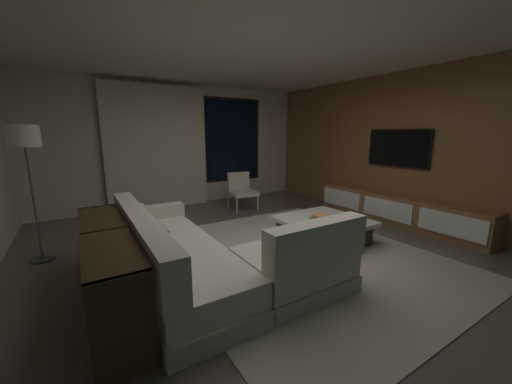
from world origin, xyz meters
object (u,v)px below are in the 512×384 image
(book_stack_on_coffee_table, at_px, (321,217))
(console_table_behind_couch, at_px, (108,262))
(sectional_couch, at_px, (205,258))
(coffee_table, at_px, (323,230))
(mounted_tv, at_px, (398,148))
(accent_chair_near_window, at_px, (241,189))
(standing_lamp, at_px, (25,145))
(media_console, at_px, (396,210))

(book_stack_on_coffee_table, relative_size, console_table_behind_couch, 0.13)
(sectional_couch, bearing_deg, console_table_behind_couch, 171.80)
(sectional_couch, bearing_deg, coffee_table, 6.25)
(book_stack_on_coffee_table, xyz_separation_m, mounted_tv, (2.00, 0.14, 0.96))
(sectional_couch, bearing_deg, accent_chair_near_window, 53.93)
(book_stack_on_coffee_table, relative_size, accent_chair_near_window, 0.35)
(sectional_couch, distance_m, standing_lamp, 2.58)
(sectional_couch, height_order, standing_lamp, standing_lamp)
(mounted_tv, xyz_separation_m, console_table_behind_couch, (-4.85, -0.24, -0.93))
(media_console, distance_m, standing_lamp, 5.66)
(mounted_tv, bearing_deg, coffee_table, -175.35)
(media_console, bearing_deg, standing_lamp, 164.27)
(mounted_tv, distance_m, console_table_behind_couch, 4.94)
(coffee_table, xyz_separation_m, standing_lamp, (-3.53, 1.46, 1.28))
(mounted_tv, height_order, standing_lamp, standing_lamp)
(sectional_couch, relative_size, console_table_behind_couch, 1.19)
(sectional_couch, xyz_separation_m, console_table_behind_couch, (-0.91, 0.13, 0.13))
(mounted_tv, bearing_deg, media_console, -132.37)
(standing_lamp, bearing_deg, sectional_couch, -46.89)
(standing_lamp, bearing_deg, mounted_tv, -13.29)
(console_table_behind_couch, bearing_deg, media_console, 0.56)
(media_console, bearing_deg, sectional_couch, -177.30)
(sectional_couch, height_order, accent_chair_near_window, sectional_couch)
(media_console, xyz_separation_m, standing_lamp, (-5.32, 1.50, 1.22))
(sectional_couch, height_order, console_table_behind_couch, sectional_couch)
(sectional_couch, xyz_separation_m, standing_lamp, (-1.57, 1.68, 1.18))
(sectional_couch, height_order, mounted_tv, mounted_tv)
(book_stack_on_coffee_table, bearing_deg, sectional_couch, -172.97)
(media_console, xyz_separation_m, mounted_tv, (0.18, 0.20, 1.10))
(sectional_couch, relative_size, media_console, 0.81)
(book_stack_on_coffee_table, distance_m, console_table_behind_couch, 2.85)
(accent_chair_near_window, height_order, mounted_tv, mounted_tv)
(coffee_table, relative_size, standing_lamp, 0.68)
(console_table_behind_couch, bearing_deg, accent_chair_near_window, 41.35)
(standing_lamp, bearing_deg, book_stack_on_coffee_table, -22.32)
(book_stack_on_coffee_table, xyz_separation_m, standing_lamp, (-3.50, 1.44, 1.08))
(accent_chair_near_window, distance_m, standing_lamp, 3.73)
(media_console, distance_m, console_table_behind_couch, 4.67)
(accent_chair_near_window, xyz_separation_m, mounted_tv, (2.04, -2.23, 0.92))
(accent_chair_near_window, bearing_deg, book_stack_on_coffee_table, -89.16)
(media_console, relative_size, standing_lamp, 1.81)
(coffee_table, relative_size, accent_chair_near_window, 1.49)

